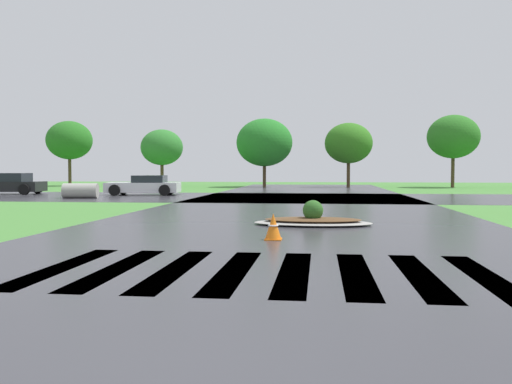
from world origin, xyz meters
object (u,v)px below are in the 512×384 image
Objects in this scene: car_blue_compact at (9,184)px; traffic_cone at (273,227)px; drainage_pipe_stack at (81,191)px; median_island at (313,220)px; car_silver_hatch at (145,186)px.

car_blue_compact is 7.35× the size of traffic_cone.
drainage_pipe_stack is at bearing 126.74° from traffic_cone.
drainage_pipe_stack is (-12.24, 12.11, 0.25)m from median_island.
traffic_cone is (17.80, -19.27, -0.33)m from car_blue_compact.
median_island is at bearing 116.27° from car_silver_hatch.
car_silver_hatch is 4.40m from drainage_pipe_stack.
drainage_pipe_stack is 19.11m from traffic_cone.
drainage_pipe_stack is at bearing 141.77° from car_blue_compact.
traffic_cone is at bearing -104.20° from median_island.
car_silver_hatch is at bearing 172.66° from car_blue_compact.
traffic_cone is (11.43, -15.31, -0.12)m from drainage_pipe_stack.
car_blue_compact reaches higher than median_island.
car_blue_compact is at bearing 132.73° from traffic_cone.
car_silver_hatch is at bearing 115.80° from traffic_cone.
drainage_pipe_stack reaches higher than traffic_cone.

